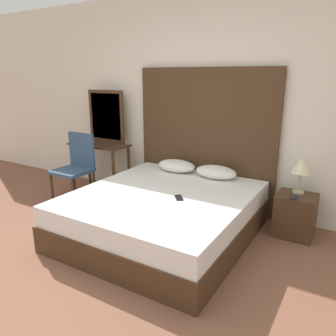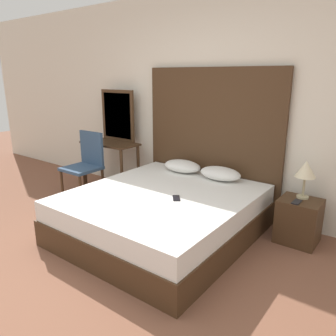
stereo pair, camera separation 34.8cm
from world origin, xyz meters
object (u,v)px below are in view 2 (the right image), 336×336
bed (163,214)px  phone_on_nightstand (297,202)px  phone_on_bed (176,198)px  table_lamp (306,170)px  nightstand (299,221)px  vanity_desk (110,152)px  chair (86,162)px

bed → phone_on_nightstand: (1.21, 0.63, 0.23)m
phone_on_bed → bed: bearing=166.6°
phone_on_bed → table_lamp: (1.00, 0.84, 0.27)m
bed → nightstand: (1.23, 0.72, -0.01)m
table_lamp → phone_on_nightstand: table_lamp is taller
phone_on_bed → vanity_desk: 1.89m
phone_on_bed → chair: 1.76m
phone_on_bed → phone_on_nightstand: bearing=34.3°
bed → chair: 1.57m
vanity_desk → nightstand: bearing=0.6°
table_lamp → vanity_desk: (-2.74, -0.10, -0.18)m
phone_on_nightstand → phone_on_bed: bearing=-145.7°
bed → table_lamp: 1.55m
phone_on_bed → vanity_desk: size_ratio=0.18×
phone_on_bed → chair: chair is taller
bed → vanity_desk: bearing=155.5°
phone_on_bed → nightstand: bearing=37.3°
bed → table_lamp: (1.22, 0.79, 0.52)m
bed → nightstand: bearing=30.3°
bed → phone_on_bed: size_ratio=12.18×
phone_on_nightstand → bed: bearing=-152.6°
nightstand → phone_on_nightstand: size_ratio=3.07×
table_lamp → phone_on_bed: bearing=-140.0°
table_lamp → nightstand: bearing=-85.0°
table_lamp → phone_on_nightstand: 0.33m
vanity_desk → chair: chair is taller
chair → table_lamp: bearing=11.5°
phone_on_bed → nightstand: phone_on_bed is taller
phone_on_bed → nightstand: (1.01, 0.77, -0.26)m
vanity_desk → chair: bearing=-90.1°
bed → chair: size_ratio=2.08×
phone_on_nightstand → chair: size_ratio=0.16×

